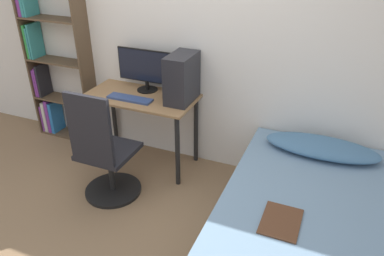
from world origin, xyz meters
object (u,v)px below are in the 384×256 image
object	(u,v)px
monitor	(146,68)
pc_tower	(182,78)
bookshelf	(51,67)
bed	(303,236)
office_chair	(105,159)
keyboard	(130,99)

from	to	relation	value
monitor	pc_tower	bearing A→B (deg)	-12.73
bookshelf	bed	distance (m)	3.06
office_chair	monitor	bearing A→B (deg)	89.39
office_chair	keyboard	xyz separation A→B (m)	(-0.03, 0.52, 0.34)
keyboard	monitor	bearing A→B (deg)	81.46
bookshelf	bed	bearing A→B (deg)	-17.23
office_chair	keyboard	bearing A→B (deg)	93.46
pc_tower	office_chair	bearing A→B (deg)	-121.61
bed	pc_tower	xyz separation A→B (m)	(-1.27, 0.80, 0.70)
office_chair	monitor	size ratio (longest dim) A/B	1.73
office_chair	keyboard	size ratio (longest dim) A/B	2.39
keyboard	bed	bearing A→B (deg)	-19.85
monitor	keyboard	bearing A→B (deg)	-98.54
office_chair	keyboard	world-z (taller)	office_chair
keyboard	pc_tower	world-z (taller)	pc_tower
keyboard	bookshelf	bearing A→B (deg)	166.89
keyboard	pc_tower	distance (m)	0.53
office_chair	monitor	distance (m)	0.96
office_chair	bed	size ratio (longest dim) A/B	0.52
bed	keyboard	size ratio (longest dim) A/B	4.61
office_chair	pc_tower	bearing A→B (deg)	58.39
bookshelf	pc_tower	size ratio (longest dim) A/B	4.07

